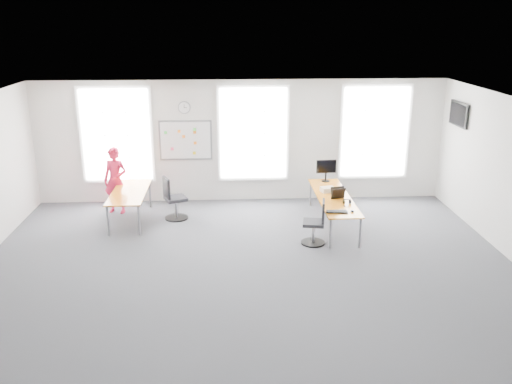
{
  "coord_description": "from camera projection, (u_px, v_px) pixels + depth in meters",
  "views": [
    {
      "loc": [
        -0.36,
        -9.0,
        4.43
      ],
      "look_at": [
        0.21,
        1.2,
        1.1
      ],
      "focal_mm": 38.0,
      "sensor_mm": 36.0,
      "label": 1
    }
  ],
  "objects": [
    {
      "name": "wall_clock",
      "position": [
        184.0,
        107.0,
        12.9
      ],
      "size": [
        0.3,
        0.04,
        0.3
      ],
      "primitive_type": "cylinder",
      "rotation": [
        1.57,
        0.0,
        0.0
      ],
      "color": "gray",
      "rests_on": "wall_back"
    },
    {
      "name": "ceiling",
      "position": [
        247.0,
        106.0,
        9.01
      ],
      "size": [
        10.0,
        10.0,
        0.0
      ],
      "primitive_type": "plane",
      "rotation": [
        3.14,
        0.0,
        0.0
      ],
      "color": "white",
      "rests_on": "ground"
    },
    {
      "name": "desk_left",
      "position": [
        130.0,
        194.0,
        12.12
      ],
      "size": [
        0.76,
        1.9,
        0.69
      ],
      "color": "orange",
      "rests_on": "ground"
    },
    {
      "name": "person",
      "position": [
        116.0,
        180.0,
        12.6
      ],
      "size": [
        0.65,
        0.51,
        1.57
      ],
      "primitive_type": "imported",
      "rotation": [
        0.0,
        0.0,
        -0.27
      ],
      "color": "#BF1738",
      "rests_on": "ground"
    },
    {
      "name": "desk_right",
      "position": [
        333.0,
        198.0,
        11.89
      ],
      "size": [
        0.72,
        2.7,
        0.66
      ],
      "color": "orange",
      "rests_on": "ground"
    },
    {
      "name": "headphones",
      "position": [
        347.0,
        201.0,
        11.41
      ],
      "size": [
        0.17,
        0.09,
        0.1
      ],
      "rotation": [
        0.0,
        0.0,
        -0.13
      ],
      "color": "black",
      "rests_on": "desk_right"
    },
    {
      "name": "wall_back",
      "position": [
        241.0,
        141.0,
        13.27
      ],
      "size": [
        10.0,
        0.0,
        10.0
      ],
      "primitive_type": "plane",
      "rotation": [
        1.57,
        0.0,
        0.0
      ],
      "color": "silver",
      "rests_on": "ground"
    },
    {
      "name": "window_left",
      "position": [
        116.0,
        135.0,
        13.02
      ],
      "size": [
        1.6,
        0.06,
        2.2
      ],
      "primitive_type": "cube",
      "color": "white",
      "rests_on": "wall_back"
    },
    {
      "name": "mouse",
      "position": [
        352.0,
        211.0,
        10.92
      ],
      "size": [
        0.08,
        0.12,
        0.04
      ],
      "primitive_type": "ellipsoid",
      "rotation": [
        0.0,
        0.0,
        -0.07
      ],
      "color": "black",
      "rests_on": "desk_right"
    },
    {
      "name": "keyboard",
      "position": [
        337.0,
        212.0,
        10.91
      ],
      "size": [
        0.45,
        0.23,
        0.02
      ],
      "primitive_type": "cube",
      "rotation": [
        0.0,
        0.0,
        -0.18
      ],
      "color": "black",
      "rests_on": "desk_right"
    },
    {
      "name": "tv",
      "position": [
        459.0,
        114.0,
        12.33
      ],
      "size": [
        0.06,
        0.9,
        0.55
      ],
      "primitive_type": "cube",
      "color": "black",
      "rests_on": "wall_right"
    },
    {
      "name": "whiteboard",
      "position": [
        186.0,
        140.0,
        13.15
      ],
      "size": [
        1.2,
        0.03,
        0.9
      ],
      "primitive_type": "cube",
      "color": "white",
      "rests_on": "wall_back"
    },
    {
      "name": "window_mid",
      "position": [
        253.0,
        133.0,
        13.19
      ],
      "size": [
        1.6,
        0.06,
        2.2
      ],
      "primitive_type": "cube",
      "color": "white",
      "rests_on": "wall_back"
    },
    {
      "name": "paper_stack",
      "position": [
        328.0,
        189.0,
        12.18
      ],
      "size": [
        0.35,
        0.3,
        0.1
      ],
      "primitive_type": "cube",
      "rotation": [
        0.0,
        0.0,
        0.25
      ],
      "color": "beige",
      "rests_on": "desk_right"
    },
    {
      "name": "monitor",
      "position": [
        326.0,
        169.0,
        12.86
      ],
      "size": [
        0.48,
        0.19,
        0.53
      ],
      "rotation": [
        0.0,
        0.0,
        0.07
      ],
      "color": "black",
      "rests_on": "desk_right"
    },
    {
      "name": "laptop_sleeve",
      "position": [
        338.0,
        193.0,
        11.7
      ],
      "size": [
        0.32,
        0.24,
        0.25
      ],
      "rotation": [
        0.0,
        0.0,
        0.25
      ],
      "color": "black",
      "rests_on": "desk_right"
    },
    {
      "name": "lens_cap",
      "position": [
        345.0,
        206.0,
        11.26
      ],
      "size": [
        0.06,
        0.06,
        0.01
      ],
      "primitive_type": "cylinder",
      "rotation": [
        0.0,
        0.0,
        -0.1
      ],
      "color": "black",
      "rests_on": "desk_right"
    },
    {
      "name": "chair_right",
      "position": [
        316.0,
        225.0,
        10.94
      ],
      "size": [
        0.49,
        0.49,
        0.92
      ],
      "rotation": [
        0.0,
        0.0,
        -1.75
      ],
      "color": "black",
      "rests_on": "ground"
    },
    {
      "name": "wall_front",
      "position": [
        263.0,
        309.0,
        5.67
      ],
      "size": [
        10.0,
        0.0,
        10.0
      ],
      "primitive_type": "plane",
      "rotation": [
        -1.57,
        0.0,
        0.0
      ],
      "color": "silver",
      "rests_on": "ground"
    },
    {
      "name": "floor",
      "position": [
        248.0,
        269.0,
        9.93
      ],
      "size": [
        10.0,
        10.0,
        0.0
      ],
      "primitive_type": "plane",
      "color": "#2D2D32",
      "rests_on": "ground"
    },
    {
      "name": "chair_left",
      "position": [
        173.0,
        201.0,
        12.28
      ],
      "size": [
        0.59,
        0.59,
        1.0
      ],
      "rotation": [
        0.0,
        0.0,
        1.96
      ],
      "color": "black",
      "rests_on": "ground"
    },
    {
      "name": "window_right",
      "position": [
        375.0,
        132.0,
        13.35
      ],
      "size": [
        1.6,
        0.06,
        2.2
      ],
      "primitive_type": "cube",
      "color": "white",
      "rests_on": "wall_back"
    }
  ]
}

